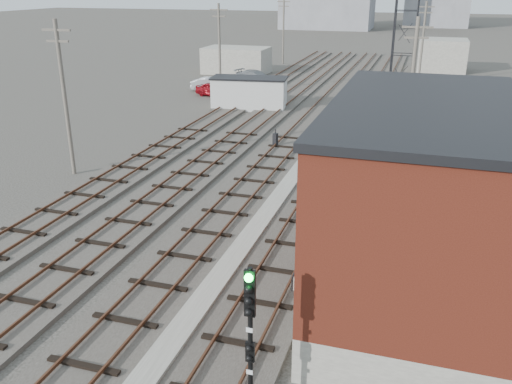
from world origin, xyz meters
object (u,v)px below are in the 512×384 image
at_px(signal_mast, 250,329).
at_px(car_red, 214,90).
at_px(site_trailer, 249,93).
at_px(car_silver, 212,84).
at_px(switch_stand, 275,140).
at_px(car_grey, 256,77).

xyz_separation_m(signal_mast, car_red, (-16.86, 40.33, -1.93)).
height_order(site_trailer, car_silver, site_trailer).
bearing_deg(site_trailer, signal_mast, -79.59).
relative_size(switch_stand, car_silver, 0.29).
height_order(car_red, car_grey, car_grey).
xyz_separation_m(switch_stand, car_silver, (-12.12, 18.59, 0.12)).
bearing_deg(car_grey, signal_mast, -144.07).
distance_m(signal_mast, site_trailer, 37.73).
relative_size(signal_mast, car_red, 1.09).
distance_m(signal_mast, car_silver, 46.55).
height_order(signal_mast, car_grey, signal_mast).
height_order(signal_mast, site_trailer, signal_mast).
bearing_deg(car_silver, site_trailer, -143.54).
xyz_separation_m(site_trailer, car_grey, (-3.49, 13.10, -0.72)).
relative_size(car_silver, car_grey, 0.87).
relative_size(signal_mast, car_grey, 0.87).
bearing_deg(switch_stand, car_grey, 126.31).
relative_size(signal_mast, switch_stand, 3.44).
relative_size(car_red, car_grey, 0.80).
height_order(site_trailer, car_grey, site_trailer).
bearing_deg(switch_stand, site_trailer, 132.00).
bearing_deg(car_silver, signal_mast, -163.36).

